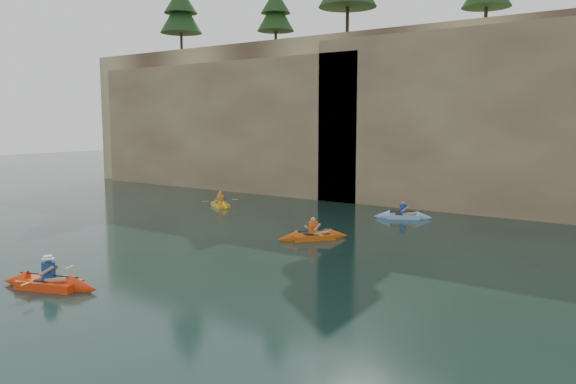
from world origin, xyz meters
The scene contains 10 objects.
ground centered at (0.00, 0.00, 0.00)m, with size 160.00×160.00×0.00m, color black.
cliff centered at (0.00, 30.00, 6.00)m, with size 70.00×16.00×12.00m, color tan.
cliff_slab_west centered at (-20.00, 22.60, 5.28)m, with size 26.00×2.40×10.56m, color tan.
cliff_slab_center centered at (2.00, 22.60, 5.70)m, with size 24.00×2.40×11.40m, color tan.
sea_cave_west centered at (-18.00, 21.95, 2.00)m, with size 4.50×1.00×4.00m, color black.
sea_cave_center centered at (-4.00, 21.95, 1.60)m, with size 3.50×1.00×3.20m, color black.
main_kayaker centered at (-6.00, -1.57, 0.18)m, with size 3.79×2.40×1.39m.
kayaker_orange centered at (-3.05, 10.09, 0.16)m, with size 2.78×3.25×1.33m.
kayaker_yellow centered at (-13.59, 15.18, 0.15)m, with size 3.01×2.18×1.25m.
kayaker_ltblue_mid centered at (-1.99, 17.90, 0.15)m, with size 3.30×2.26×1.25m.
Camera 1 is at (11.09, -11.74, 5.58)m, focal length 35.00 mm.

